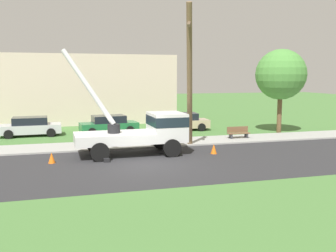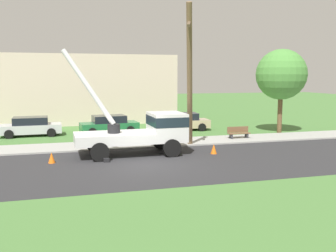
{
  "view_description": "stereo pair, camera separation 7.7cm",
  "coord_description": "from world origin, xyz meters",
  "px_view_note": "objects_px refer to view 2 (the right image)",
  "views": [
    {
      "loc": [
        -3.99,
        -18.37,
        4.49
      ],
      "look_at": [
        1.94,
        2.79,
        1.55
      ],
      "focal_mm": 40.56,
      "sensor_mm": 36.0,
      "label": 1
    },
    {
      "loc": [
        -3.92,
        -18.39,
        4.49
      ],
      "look_at": [
        1.94,
        2.79,
        1.55
      ],
      "focal_mm": 40.56,
      "sensor_mm": 36.0,
      "label": 2
    }
  ],
  "objects_px": {
    "traffic_cone_behind": "(52,158)",
    "roadside_tree_near": "(281,75)",
    "park_bench": "(239,133)",
    "traffic_cone_ahead": "(214,149)",
    "parked_sedan_silver": "(31,126)",
    "utility_truck": "(145,130)",
    "parked_sedan_tan": "(182,122)",
    "parked_sedan_green": "(109,125)",
    "leaning_utility_pole": "(190,77)"
  },
  "relations": [
    {
      "from": "roadside_tree_near",
      "to": "parked_sedan_tan",
      "type": "bearing_deg",
      "value": 153.33
    },
    {
      "from": "park_bench",
      "to": "roadside_tree_near",
      "type": "distance_m",
      "value": 6.39
    },
    {
      "from": "parked_sedan_green",
      "to": "parked_sedan_silver",
      "type": "bearing_deg",
      "value": 175.89
    },
    {
      "from": "roadside_tree_near",
      "to": "traffic_cone_behind",
      "type": "bearing_deg",
      "value": -160.27
    },
    {
      "from": "traffic_cone_ahead",
      "to": "roadside_tree_near",
      "type": "xyz_separation_m",
      "value": [
        8.06,
        6.15,
        4.27
      ]
    },
    {
      "from": "leaning_utility_pole",
      "to": "park_bench",
      "type": "distance_m",
      "value": 6.57
    },
    {
      "from": "parked_sedan_green",
      "to": "roadside_tree_near",
      "type": "xyz_separation_m",
      "value": [
        12.96,
        -3.18,
        3.84
      ]
    },
    {
      "from": "utility_truck",
      "to": "traffic_cone_behind",
      "type": "relative_size",
      "value": 12.14
    },
    {
      "from": "park_bench",
      "to": "roadside_tree_near",
      "type": "height_order",
      "value": "roadside_tree_near"
    },
    {
      "from": "leaning_utility_pole",
      "to": "parked_sedan_silver",
      "type": "relative_size",
      "value": 1.92
    },
    {
      "from": "parked_sedan_silver",
      "to": "roadside_tree_near",
      "type": "height_order",
      "value": "roadside_tree_near"
    },
    {
      "from": "parked_sedan_green",
      "to": "parked_sedan_tan",
      "type": "height_order",
      "value": "same"
    },
    {
      "from": "leaning_utility_pole",
      "to": "parked_sedan_tan",
      "type": "relative_size",
      "value": 1.89
    },
    {
      "from": "leaning_utility_pole",
      "to": "parked_sedan_tan",
      "type": "xyz_separation_m",
      "value": [
        2.13,
        8.13,
        -3.66
      ]
    },
    {
      "from": "traffic_cone_ahead",
      "to": "parked_sedan_silver",
      "type": "height_order",
      "value": "parked_sedan_silver"
    },
    {
      "from": "leaning_utility_pole",
      "to": "park_bench",
      "type": "relative_size",
      "value": 5.34
    },
    {
      "from": "traffic_cone_ahead",
      "to": "roadside_tree_near",
      "type": "height_order",
      "value": "roadside_tree_near"
    },
    {
      "from": "parked_sedan_green",
      "to": "parked_sedan_tan",
      "type": "relative_size",
      "value": 1.01
    },
    {
      "from": "traffic_cone_ahead",
      "to": "park_bench",
      "type": "relative_size",
      "value": 0.35
    },
    {
      "from": "park_bench",
      "to": "traffic_cone_behind",
      "type": "bearing_deg",
      "value": -161.87
    },
    {
      "from": "traffic_cone_behind",
      "to": "roadside_tree_near",
      "type": "height_order",
      "value": "roadside_tree_near"
    },
    {
      "from": "utility_truck",
      "to": "park_bench",
      "type": "distance_m",
      "value": 8.09
    },
    {
      "from": "leaning_utility_pole",
      "to": "parked_sedan_green",
      "type": "xyz_separation_m",
      "value": [
        -3.9,
        7.83,
        -3.66
      ]
    },
    {
      "from": "parked_sedan_tan",
      "to": "roadside_tree_near",
      "type": "xyz_separation_m",
      "value": [
        6.93,
        -3.48,
        3.84
      ]
    },
    {
      "from": "utility_truck",
      "to": "roadside_tree_near",
      "type": "distance_m",
      "value": 13.32
    },
    {
      "from": "parked_sedan_green",
      "to": "parked_sedan_tan",
      "type": "xyz_separation_m",
      "value": [
        6.03,
        0.3,
        0.0
      ]
    },
    {
      "from": "parked_sedan_tan",
      "to": "roadside_tree_near",
      "type": "relative_size",
      "value": 0.69
    },
    {
      "from": "leaning_utility_pole",
      "to": "traffic_cone_ahead",
      "type": "height_order",
      "value": "leaning_utility_pole"
    },
    {
      "from": "utility_truck",
      "to": "traffic_cone_ahead",
      "type": "xyz_separation_m",
      "value": [
        3.83,
        -1.03,
        -1.13
      ]
    },
    {
      "from": "traffic_cone_behind",
      "to": "utility_truck",
      "type": "bearing_deg",
      "value": 10.84
    },
    {
      "from": "parked_sedan_silver",
      "to": "roadside_tree_near",
      "type": "bearing_deg",
      "value": -10.85
    },
    {
      "from": "traffic_cone_ahead",
      "to": "park_bench",
      "type": "bearing_deg",
      "value": 49.28
    },
    {
      "from": "park_bench",
      "to": "roadside_tree_near",
      "type": "xyz_separation_m",
      "value": [
        4.49,
        2.0,
        4.08
      ]
    },
    {
      "from": "utility_truck",
      "to": "parked_sedan_green",
      "type": "bearing_deg",
      "value": 97.35
    },
    {
      "from": "traffic_cone_ahead",
      "to": "traffic_cone_behind",
      "type": "distance_m",
      "value": 8.96
    },
    {
      "from": "leaning_utility_pole",
      "to": "parked_sedan_silver",
      "type": "bearing_deg",
      "value": 139.6
    },
    {
      "from": "traffic_cone_behind",
      "to": "park_bench",
      "type": "xyz_separation_m",
      "value": [
        12.54,
        4.11,
        0.18
      ]
    },
    {
      "from": "leaning_utility_pole",
      "to": "parked_sedan_green",
      "type": "relative_size",
      "value": 1.88
    },
    {
      "from": "parked_sedan_tan",
      "to": "utility_truck",
      "type": "bearing_deg",
      "value": -119.97
    },
    {
      "from": "parked_sedan_tan",
      "to": "park_bench",
      "type": "height_order",
      "value": "parked_sedan_tan"
    },
    {
      "from": "utility_truck",
      "to": "traffic_cone_behind",
      "type": "height_order",
      "value": "utility_truck"
    },
    {
      "from": "utility_truck",
      "to": "traffic_cone_ahead",
      "type": "distance_m",
      "value": 4.12
    },
    {
      "from": "traffic_cone_ahead",
      "to": "roadside_tree_near",
      "type": "distance_m",
      "value": 11.0
    },
    {
      "from": "traffic_cone_behind",
      "to": "parked_sedan_silver",
      "type": "height_order",
      "value": "parked_sedan_silver"
    },
    {
      "from": "traffic_cone_ahead",
      "to": "parked_sedan_tan",
      "type": "bearing_deg",
      "value": 83.3
    },
    {
      "from": "utility_truck",
      "to": "parked_sedan_tan",
      "type": "bearing_deg",
      "value": 60.03
    },
    {
      "from": "parked_sedan_green",
      "to": "leaning_utility_pole",
      "type": "bearing_deg",
      "value": -63.49
    },
    {
      "from": "traffic_cone_ahead",
      "to": "roadside_tree_near",
      "type": "bearing_deg",
      "value": 37.35
    },
    {
      "from": "traffic_cone_ahead",
      "to": "roadside_tree_near",
      "type": "relative_size",
      "value": 0.09
    },
    {
      "from": "leaning_utility_pole",
      "to": "parked_sedan_green",
      "type": "bearing_deg",
      "value": 116.51
    }
  ]
}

